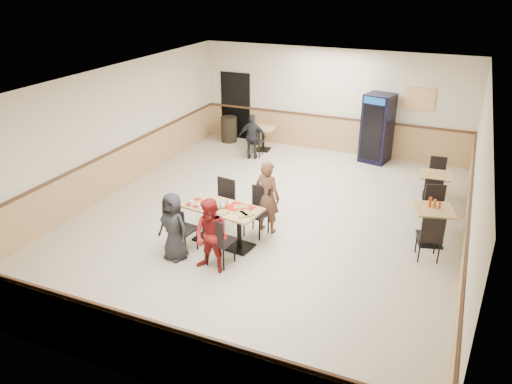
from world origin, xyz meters
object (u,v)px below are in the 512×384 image
at_px(trash_bin, 229,129).
at_px(diner_woman_left, 173,227).
at_px(side_table_near, 433,220).
at_px(diner_man_opposite, 267,197).
at_px(main_table, 223,219).
at_px(diner_woman_right, 212,236).
at_px(lone_diner, 252,137).
at_px(pepsi_cooler, 377,128).
at_px(back_table, 263,135).
at_px(side_table_far, 435,184).

bearing_deg(trash_bin, diner_woman_left, -72.33).
relative_size(diner_woman_left, side_table_near, 1.51).
distance_m(diner_man_opposite, trash_bin, 6.02).
height_order(main_table, trash_bin, main_table).
xyz_separation_m(diner_woman_right, diner_man_opposite, (0.34, 1.80, 0.07)).
bearing_deg(diner_woman_right, main_table, 111.03).
bearing_deg(diner_man_opposite, diner_woman_left, 66.11).
xyz_separation_m(lone_diner, pepsi_cooler, (3.27, 1.19, 0.31)).
height_order(diner_woman_right, back_table, diner_woman_right).
xyz_separation_m(diner_woman_left, pepsi_cooler, (2.44, 6.73, 0.30)).
distance_m(diner_man_opposite, pepsi_cooler, 5.20).
xyz_separation_m(main_table, pepsi_cooler, (1.85, 5.89, 0.43)).
height_order(main_table, side_table_near, main_table).
bearing_deg(diner_man_opposite, pepsi_cooler, -92.67).
height_order(diner_man_opposite, trash_bin, diner_man_opposite).
relative_size(side_table_far, back_table, 0.99).
bearing_deg(main_table, diner_woman_right, -67.62).
xyz_separation_m(diner_man_opposite, side_table_far, (3.05, 2.76, -0.29)).
bearing_deg(diner_woman_right, trash_bin, 119.60).
xyz_separation_m(main_table, back_table, (-1.42, 5.50, -0.07)).
bearing_deg(trash_bin, diner_woman_right, -66.31).
xyz_separation_m(diner_woman_right, side_table_far, (3.38, 4.56, -0.22)).
xyz_separation_m(side_table_far, trash_bin, (-6.37, 2.24, -0.09)).
relative_size(side_table_near, side_table_far, 1.21).
distance_m(diner_woman_right, lone_diner, 5.90).
height_order(diner_woman_right, lone_diner, diner_woman_right).
bearing_deg(back_table, side_table_near, -36.70).
bearing_deg(lone_diner, side_table_near, 134.03).
bearing_deg(diner_man_opposite, side_table_far, -126.55).
relative_size(side_table_near, back_table, 1.20).
relative_size(diner_woman_left, diner_woman_right, 0.94).
relative_size(diner_woman_left, side_table_far, 1.83).
relative_size(main_table, trash_bin, 2.01).
distance_m(diner_woman_left, trash_bin, 7.03).
bearing_deg(trash_bin, side_table_near, -33.00).
distance_m(diner_woman_left, diner_man_opposite, 2.07).
distance_m(diner_woman_left, lone_diner, 5.61).
bearing_deg(side_table_near, diner_woman_left, -150.56).
height_order(lone_diner, back_table, lone_diner).
xyz_separation_m(diner_woman_left, side_table_far, (4.24, 4.45, -0.18)).
relative_size(main_table, back_table, 2.18).
bearing_deg(diner_man_opposite, diner_woman_right, 90.64).
bearing_deg(main_table, pepsi_cooler, 79.85).
relative_size(diner_man_opposite, side_table_far, 2.14).
bearing_deg(diner_woman_left, side_table_near, 40.59).
relative_size(diner_woman_right, pepsi_cooler, 0.73).
height_order(side_table_far, back_table, side_table_far).
bearing_deg(diner_woman_right, diner_man_opposite, 85.28).
distance_m(main_table, lone_diner, 4.91).
distance_m(main_table, pepsi_cooler, 6.19).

